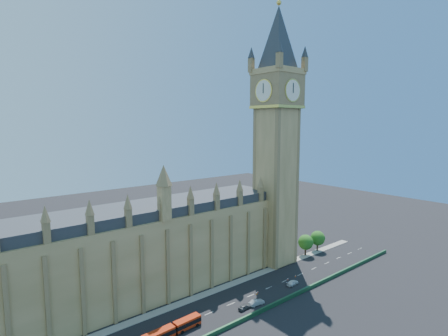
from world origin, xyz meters
TOP-DOWN VIEW (x-y plane):
  - ground at (0.00, 0.00)m, footprint 400.00×400.00m
  - palace_westminster at (-25.00, 22.00)m, footprint 120.00×20.00m
  - elizabeth_tower at (38.00, 13.99)m, footprint 20.59×20.59m
  - bridge_parapet at (0.00, -9.00)m, footprint 160.00×0.60m
  - kerb_north at (0.00, 9.50)m, footprint 160.00×3.00m
  - tree_east_near at (52.22, 10.08)m, footprint 6.00×6.00m
  - tree_east_far at (60.22, 10.08)m, footprint 6.00×6.00m
  - red_bus at (-17.18, -2.39)m, footprint 16.40×3.08m
  - car_grey at (5.15, -4.71)m, footprint 4.17×1.83m
  - car_silver at (9.47, -5.17)m, footprint 5.05×2.24m
  - car_white at (27.62, -3.51)m, footprint 5.21×2.66m
  - cone_a at (14.00, -0.66)m, footprint 0.61×0.61m
  - cone_b at (33.18, -0.26)m, footprint 0.47×0.47m
  - cone_c at (29.23, -0.18)m, footprint 0.54×0.54m
  - cone_d at (14.85, -0.21)m, footprint 0.56×0.56m

SIDE VIEW (x-z plane):
  - ground at x=0.00m, z-range 0.00..0.00m
  - kerb_north at x=0.00m, z-range 0.00..0.16m
  - cone_b at x=33.18m, z-range 0.00..0.62m
  - cone_c at x=29.23m, z-range 0.00..0.65m
  - cone_d at x=14.85m, z-range 0.00..0.67m
  - cone_a at x=14.00m, z-range -0.01..0.75m
  - bridge_parapet at x=0.00m, z-range 0.00..1.20m
  - car_grey at x=5.15m, z-range 0.00..1.40m
  - car_white at x=27.62m, z-range 0.00..1.45m
  - car_silver at x=9.47m, z-range 0.00..1.61m
  - red_bus at x=-17.18m, z-range 0.07..2.85m
  - tree_east_near at x=52.22m, z-range 1.39..9.89m
  - tree_east_far at x=60.22m, z-range 1.39..9.89m
  - palace_westminster at x=-25.00m, z-range -0.14..27.86m
  - elizabeth_tower at x=38.00m, z-range 2.06..107.06m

